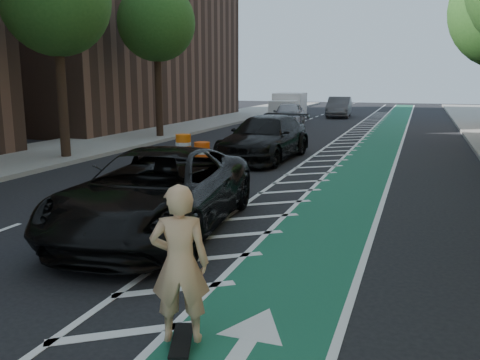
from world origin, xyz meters
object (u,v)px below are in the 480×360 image
at_px(suv_near, 157,192).
at_px(suv_far, 265,138).
at_px(barrel_a, 202,156).
at_px(skateboarder, 180,264).

relative_size(suv_near, suv_far, 1.05).
bearing_deg(barrel_a, suv_near, -73.48).
distance_m(skateboarder, barrel_a, 11.82).
height_order(suv_far, barrel_a, suv_far).
bearing_deg(suv_far, skateboarder, -73.82).
bearing_deg(suv_near, barrel_a, 100.32).
bearing_deg(barrel_a, suv_far, 63.19).
relative_size(suv_near, barrel_a, 6.41).
xyz_separation_m(skateboarder, suv_far, (-3.11, 13.69, -0.20)).
bearing_deg(suv_far, barrel_a, -113.44).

